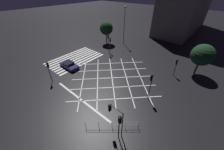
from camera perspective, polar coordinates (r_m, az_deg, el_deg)
ground_plane at (r=22.39m, az=-0.00°, el=-1.29°), size 200.00×200.00×0.00m
road_markings at (r=26.73m, az=-12.51°, el=4.53°), size 17.39×23.05×0.01m
traffic_light_ne_cross at (r=13.19m, az=1.40°, el=-17.56°), size 0.36×1.92×4.01m
traffic_light_sw_main at (r=29.84m, az=-1.71°, el=15.69°), size 0.39×0.36×4.58m
traffic_light_median_north at (r=17.45m, az=17.31°, el=-3.03°), size 0.36×0.39×4.24m
traffic_light_ne_main at (r=13.17m, az=3.53°, el=-21.06°), size 0.39×0.36×3.47m
traffic_light_sw_cross at (r=30.38m, az=-0.85°, el=14.79°), size 0.36×0.39×3.66m
traffic_light_nw_cross at (r=24.62m, az=27.26°, el=4.47°), size 0.36×0.39×3.21m
traffic_light_se_main at (r=22.71m, az=-27.06°, el=2.94°), size 0.39×0.36×3.68m
street_lamp_west at (r=35.07m, az=5.84°, el=24.95°), size 0.59×0.59×9.49m
street_tree_near at (r=35.79m, az=-2.60°, el=20.52°), size 3.49×3.49×5.86m
street_tree_far at (r=26.45m, az=36.01°, el=7.40°), size 3.66×3.66×5.70m
waiting_car at (r=26.40m, az=-18.97°, el=4.34°), size 1.79×4.24×1.20m
pedestrian_railing at (r=15.24m, az=-0.00°, el=-21.51°), size 4.00×4.69×1.05m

